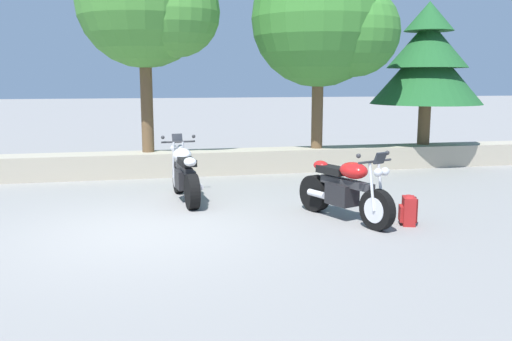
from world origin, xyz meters
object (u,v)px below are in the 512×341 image
at_px(motorcycle_red_centre, 345,190).
at_px(pine_tree_far_right, 427,61).
at_px(leafy_tree_mid_right, 327,22).
at_px(leafy_tree_mid_left, 150,3).
at_px(motorcycle_white_near_left, 185,175).
at_px(rider_backpack, 408,209).

bearing_deg(motorcycle_red_centre, pine_tree_far_right, 50.36).
distance_m(leafy_tree_mid_right, pine_tree_far_right, 2.98).
height_order(motorcycle_red_centre, leafy_tree_mid_right, leafy_tree_mid_right).
xyz_separation_m(motorcycle_red_centre, leafy_tree_mid_left, (-2.83, 4.83, 3.43)).
xyz_separation_m(motorcycle_white_near_left, rider_backpack, (3.23, -2.48, -0.24)).
relative_size(leafy_tree_mid_left, pine_tree_far_right, 1.36).
distance_m(leafy_tree_mid_left, leafy_tree_mid_right, 4.12).
height_order(motorcycle_white_near_left, pine_tree_far_right, pine_tree_far_right).
bearing_deg(motorcycle_red_centre, rider_backpack, -29.11).
relative_size(motorcycle_white_near_left, leafy_tree_mid_left, 0.42).
bearing_deg(leafy_tree_mid_left, motorcycle_red_centre, -59.61).
height_order(leafy_tree_mid_left, leafy_tree_mid_right, leafy_tree_mid_left).
distance_m(motorcycle_red_centre, pine_tree_far_right, 6.80).
distance_m(motorcycle_red_centre, rider_backpack, 1.01).
bearing_deg(motorcycle_white_near_left, leafy_tree_mid_left, 99.12).
height_order(motorcycle_white_near_left, rider_backpack, motorcycle_white_near_left).
bearing_deg(rider_backpack, pine_tree_far_right, 59.10).
xyz_separation_m(motorcycle_red_centre, leafy_tree_mid_right, (1.27, 4.68, 3.10)).
bearing_deg(pine_tree_far_right, leafy_tree_mid_right, -174.49).
xyz_separation_m(motorcycle_white_near_left, leafy_tree_mid_left, (-0.45, 2.83, 3.43)).
relative_size(motorcycle_white_near_left, motorcycle_red_centre, 1.05).
xyz_separation_m(leafy_tree_mid_right, pine_tree_far_right, (2.83, 0.27, -0.90)).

